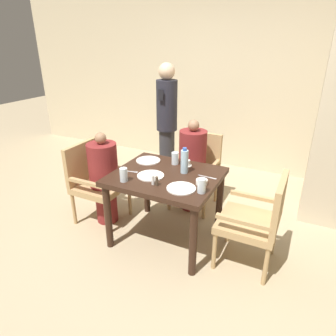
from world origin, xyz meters
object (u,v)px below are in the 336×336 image
object	(u,v)px
chair_right_side	(258,218)
water_bottle	(184,161)
plate_dessert_center	(148,160)
glass_tall_mid	(175,158)
standing_host	(167,122)
teacup_with_saucer	(186,163)
bowl_small	(202,182)
glass_tall_near	(124,175)
chair_left_side	(94,179)
diner_in_far_chair	(192,165)
plate_main_left	(151,176)
chair_far_side	(196,167)
glass_tall_far	(202,186)
plate_main_right	(181,188)
diner_in_left_chair	(104,178)

from	to	relation	value
chair_right_side	water_bottle	xyz separation A→B (m)	(-0.76, 0.12, 0.36)
plate_dessert_center	glass_tall_mid	distance (m)	0.31
chair_right_side	standing_host	xyz separation A→B (m)	(-1.52, 1.26, 0.41)
teacup_with_saucer	bowl_small	size ratio (longest dim) A/B	1.09
chair_right_side	standing_host	distance (m)	2.02
glass_tall_near	chair_right_side	bearing A→B (deg)	14.55
chair_left_side	plate_dessert_center	bearing A→B (deg)	21.25
diner_in_far_chair	glass_tall_near	size ratio (longest dim) A/B	8.71
chair_right_side	plate_main_left	bearing A→B (deg)	-174.15
chair_far_side	water_bottle	xyz separation A→B (m)	(0.14, -0.72, 0.36)
plate_main_left	glass_tall_far	world-z (taller)	glass_tall_far
standing_host	water_bottle	xyz separation A→B (m)	(0.76, -1.14, -0.04)
chair_far_side	chair_left_side	bearing A→B (deg)	-137.32
plate_main_right	plate_dessert_center	size ratio (longest dim) A/B	1.00
chair_right_side	water_bottle	distance (m)	0.85
chair_right_side	bowl_small	bearing A→B (deg)	-174.17
standing_host	plate_main_right	distance (m)	1.73
diner_in_left_chair	glass_tall_near	distance (m)	0.63
plate_main_right	glass_tall_near	distance (m)	0.55
standing_host	plate_main_right	size ratio (longest dim) A/B	6.47
chair_far_side	teacup_with_saucer	world-z (taller)	chair_far_side
chair_left_side	standing_host	world-z (taller)	standing_host
diner_in_left_chair	chair_right_side	xyz separation A→B (m)	(1.67, -0.00, -0.05)
chair_right_side	bowl_small	distance (m)	0.59
bowl_small	glass_tall_mid	bearing A→B (deg)	141.94
chair_right_side	plate_main_right	world-z (taller)	chair_right_side
diner_in_far_chair	plate_main_right	distance (m)	0.96
chair_left_side	water_bottle	bearing A→B (deg)	6.35
teacup_with_saucer	water_bottle	world-z (taller)	water_bottle
glass_tall_mid	plate_dessert_center	bearing A→B (deg)	-170.08
plate_main_left	bowl_small	distance (m)	0.50
chair_left_side	diner_in_far_chair	world-z (taller)	diner_in_far_chair
bowl_small	water_bottle	size ratio (longest dim) A/B	0.41
chair_left_side	glass_tall_near	distance (m)	0.76
teacup_with_saucer	glass_tall_mid	bearing A→B (deg)	-174.22
teacup_with_saucer	diner_in_left_chair	bearing A→B (deg)	-161.37
diner_in_left_chair	water_bottle	bearing A→B (deg)	7.32
chair_far_side	chair_right_side	xyz separation A→B (m)	(0.91, -0.84, 0.00)
glass_tall_far	diner_in_left_chair	bearing A→B (deg)	170.55
diner_in_left_chair	standing_host	world-z (taller)	standing_host
glass_tall_mid	bowl_small	bearing A→B (deg)	-38.06
standing_host	water_bottle	world-z (taller)	standing_host
plate_main_left	standing_host	bearing A→B (deg)	110.30
plate_main_right	plate_dessert_center	bearing A→B (deg)	142.91
chair_left_side	plate_main_left	bearing A→B (deg)	-7.51
chair_far_side	glass_tall_mid	bearing A→B (deg)	-93.34
diner_in_left_chair	glass_tall_near	world-z (taller)	diner_in_left_chair
chair_far_side	glass_tall_far	distance (m)	1.17
chair_right_side	bowl_small	size ratio (longest dim) A/B	8.51
diner_in_far_chair	water_bottle	distance (m)	0.66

